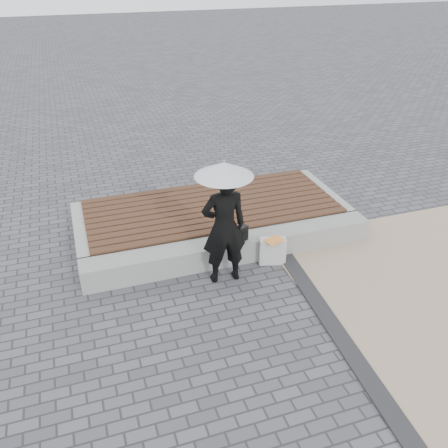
% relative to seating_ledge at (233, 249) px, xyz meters
% --- Properties ---
extents(ground, '(80.00, 80.00, 0.00)m').
position_rel_seating_ledge_xyz_m(ground, '(0.00, -1.60, -0.20)').
color(ground, '#515157').
rests_on(ground, ground).
extents(edging_band, '(0.61, 5.20, 0.04)m').
position_rel_seating_ledge_xyz_m(edging_band, '(0.75, -2.10, -0.18)').
color(edging_band, '#28282A').
rests_on(edging_band, ground).
extents(seating_ledge, '(5.00, 0.45, 0.40)m').
position_rel_seating_ledge_xyz_m(seating_ledge, '(0.00, 0.00, 0.00)').
color(seating_ledge, '#999994').
rests_on(seating_ledge, ground).
extents(timber_platform, '(5.00, 2.00, 0.40)m').
position_rel_seating_ledge_xyz_m(timber_platform, '(0.00, 1.20, 0.00)').
color(timber_platform, '#A9A9A3').
rests_on(timber_platform, ground).
extents(timber_decking, '(4.60, 2.00, 0.04)m').
position_rel_seating_ledge_xyz_m(timber_decking, '(0.00, 1.20, 0.22)').
color(timber_decking, '#4F2C1F').
rests_on(timber_decking, timber_platform).
extents(woman, '(0.71, 0.48, 1.89)m').
position_rel_seating_ledge_xyz_m(woman, '(-0.32, -0.48, 0.75)').
color(woman, black).
rests_on(woman, ground).
extents(parasol, '(0.85, 0.85, 1.09)m').
position_rel_seating_ledge_xyz_m(parasol, '(-0.32, -0.48, 1.69)').
color(parasol, '#B7B8BD').
rests_on(parasol, ground).
extents(handbag, '(0.39, 0.26, 0.26)m').
position_rel_seating_ledge_xyz_m(handbag, '(0.04, -0.11, 0.33)').
color(handbag, black).
rests_on(handbag, seating_ledge).
extents(canvas_tote, '(0.47, 0.29, 0.46)m').
position_rel_seating_ledge_xyz_m(canvas_tote, '(0.58, -0.31, 0.03)').
color(canvas_tote, silver).
rests_on(canvas_tote, ground).
extents(magazine, '(0.35, 0.30, 0.01)m').
position_rel_seating_ledge_xyz_m(magazine, '(0.58, -0.36, 0.26)').
color(magazine, '#EA4733').
rests_on(magazine, canvas_tote).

